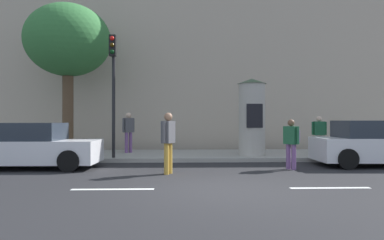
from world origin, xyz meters
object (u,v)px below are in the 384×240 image
at_px(poster_column, 252,116).
at_px(parked_car_dark, 27,146).
at_px(traffic_light, 113,76).
at_px(pedestrian_in_dark_shirt, 168,138).
at_px(pedestrian_with_backpack, 319,132).
at_px(parked_car_silver, 381,144).
at_px(pedestrian_with_bag, 128,129).
at_px(street_tree, 68,41).
at_px(pedestrian_in_light_jacket, 292,140).

xyz_separation_m(poster_column, parked_car_dark, (-7.58, -2.49, -0.97)).
xyz_separation_m(traffic_light, pedestrian_in_dark_shirt, (2.10, -3.00, -2.10)).
bearing_deg(traffic_light, parked_car_dark, -144.50).
bearing_deg(traffic_light, pedestrian_with_backpack, 7.99).
xyz_separation_m(pedestrian_in_dark_shirt, parked_car_silver, (6.98, 1.56, -0.30)).
height_order(pedestrian_with_backpack, pedestrian_with_bag, pedestrian_with_bag).
bearing_deg(pedestrian_with_backpack, pedestrian_in_dark_shirt, -145.04).
relative_size(street_tree, parked_car_dark, 1.44).
relative_size(pedestrian_in_light_jacket, pedestrian_with_backpack, 1.01).
xyz_separation_m(street_tree, pedestrian_with_bag, (2.48, 0.14, -3.64)).
bearing_deg(parked_car_silver, parked_car_dark, -178.79).
distance_m(street_tree, pedestrian_with_backpack, 10.94).
bearing_deg(pedestrian_in_dark_shirt, parked_car_dark, 163.50).
relative_size(traffic_light, street_tree, 0.71).
bearing_deg(pedestrian_with_backpack, pedestrian_with_bag, 172.29).
bearing_deg(pedestrian_in_dark_shirt, pedestrian_with_bag, 109.78).
height_order(traffic_light, poster_column, traffic_light).
relative_size(pedestrian_in_dark_shirt, parked_car_silver, 0.39).
height_order(pedestrian_in_dark_shirt, parked_car_dark, pedestrian_in_dark_shirt).
distance_m(street_tree, pedestrian_in_dark_shirt, 7.65).
bearing_deg(street_tree, pedestrian_in_light_jacket, -27.39).
height_order(traffic_light, parked_car_silver, traffic_light).
bearing_deg(poster_column, pedestrian_in_dark_shirt, -129.37).
distance_m(pedestrian_with_bag, parked_car_silver, 9.56).
distance_m(poster_column, street_tree, 8.19).
relative_size(poster_column, parked_car_silver, 0.67).
height_order(pedestrian_with_backpack, parked_car_dark, pedestrian_with_backpack).
bearing_deg(traffic_light, pedestrian_in_dark_shirt, -55.07).
bearing_deg(parked_car_dark, traffic_light, 35.50).
xyz_separation_m(pedestrian_in_dark_shirt, pedestrian_with_backpack, (5.89, 4.12, 0.03)).
height_order(street_tree, pedestrian_with_bag, street_tree).
relative_size(traffic_light, pedestrian_with_backpack, 2.90).
distance_m(street_tree, pedestrian_with_bag, 4.41).
bearing_deg(parked_car_silver, traffic_light, 171.00).
relative_size(pedestrian_with_backpack, pedestrian_with_bag, 0.90).
distance_m(poster_column, pedestrian_in_dark_shirt, 4.97).
bearing_deg(pedestrian_with_bag, poster_column, -15.25).
distance_m(pedestrian_with_backpack, pedestrian_with_bag, 7.83).
bearing_deg(pedestrian_with_backpack, traffic_light, -172.01).
relative_size(street_tree, pedestrian_with_bag, 3.66).
relative_size(poster_column, pedestrian_in_light_jacket, 1.94).
xyz_separation_m(pedestrian_with_bag, parked_car_dark, (-2.59, -3.85, -0.47)).
height_order(pedestrian_with_bag, parked_car_dark, pedestrian_with_bag).
bearing_deg(street_tree, pedestrian_in_dark_shirt, -49.24).
bearing_deg(traffic_light, pedestrian_in_light_jacket, -20.26).
xyz_separation_m(poster_column, pedestrian_with_bag, (-4.99, 1.36, -0.50)).
distance_m(street_tree, parked_car_silver, 12.53).
bearing_deg(parked_car_silver, pedestrian_with_bag, 157.80).
xyz_separation_m(pedestrian_in_dark_shirt, pedestrian_in_light_jacket, (3.76, 0.84, -0.11)).
distance_m(poster_column, pedestrian_in_light_jacket, 3.13).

